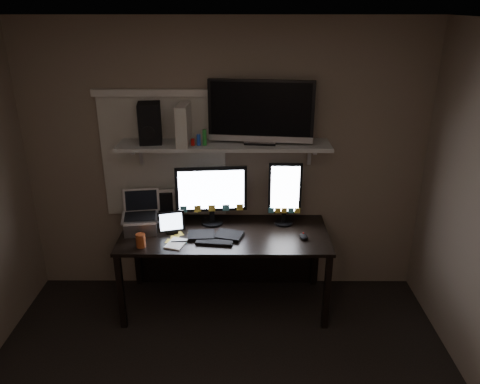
{
  "coord_description": "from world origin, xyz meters",
  "views": [
    {
      "loc": [
        0.15,
        -2.2,
        2.59
      ],
      "look_at": [
        0.13,
        1.25,
        1.19
      ],
      "focal_mm": 35.0,
      "sensor_mm": 36.0,
      "label": 1
    }
  ],
  "objects_px": {
    "keyboard": "(215,235)",
    "cup": "(141,240)",
    "monitor_portrait": "(285,194)",
    "laptop": "(140,213)",
    "monitor_landscape": "(211,195)",
    "game_console": "(183,125)",
    "desk": "(225,244)",
    "mouse": "(304,237)",
    "speaker": "(150,123)",
    "tv": "(261,112)",
    "tablet": "(171,222)"
  },
  "relations": [
    {
      "from": "laptop",
      "to": "game_console",
      "type": "distance_m",
      "value": 0.85
    },
    {
      "from": "mouse",
      "to": "game_console",
      "type": "bearing_deg",
      "value": 154.48
    },
    {
      "from": "keyboard",
      "to": "cup",
      "type": "height_order",
      "value": "cup"
    },
    {
      "from": "laptop",
      "to": "tv",
      "type": "bearing_deg",
      "value": 2.11
    },
    {
      "from": "monitor_landscape",
      "to": "monitor_portrait",
      "type": "xyz_separation_m",
      "value": [
        0.65,
        -0.01,
        0.02
      ]
    },
    {
      "from": "game_console",
      "to": "mouse",
      "type": "bearing_deg",
      "value": -10.9
    },
    {
      "from": "mouse",
      "to": "speaker",
      "type": "bearing_deg",
      "value": 155.25
    },
    {
      "from": "monitor_portrait",
      "to": "laptop",
      "type": "bearing_deg",
      "value": -171.52
    },
    {
      "from": "monitor_portrait",
      "to": "game_console",
      "type": "distance_m",
      "value": 1.07
    },
    {
      "from": "tablet",
      "to": "monitor_landscape",
      "type": "bearing_deg",
      "value": 14.03
    },
    {
      "from": "monitor_portrait",
      "to": "tablet",
      "type": "relative_size",
      "value": 2.55
    },
    {
      "from": "speaker",
      "to": "monitor_landscape",
      "type": "bearing_deg",
      "value": -12.19
    },
    {
      "from": "tv",
      "to": "game_console",
      "type": "xyz_separation_m",
      "value": [
        -0.64,
        -0.04,
        -0.1
      ]
    },
    {
      "from": "monitor_portrait",
      "to": "laptop",
      "type": "xyz_separation_m",
      "value": [
        -1.26,
        -0.17,
        -0.12
      ]
    },
    {
      "from": "monitor_landscape",
      "to": "game_console",
      "type": "relative_size",
      "value": 1.87
    },
    {
      "from": "desk",
      "to": "monitor_portrait",
      "type": "height_order",
      "value": "monitor_portrait"
    },
    {
      "from": "desk",
      "to": "speaker",
      "type": "relative_size",
      "value": 5.34
    },
    {
      "from": "cup",
      "to": "keyboard",
      "type": "bearing_deg",
      "value": 16.3
    },
    {
      "from": "mouse",
      "to": "tablet",
      "type": "height_order",
      "value": "tablet"
    },
    {
      "from": "tv",
      "to": "speaker",
      "type": "distance_m",
      "value": 0.94
    },
    {
      "from": "desk",
      "to": "cup",
      "type": "relative_size",
      "value": 15.8
    },
    {
      "from": "monitor_portrait",
      "to": "game_console",
      "type": "bearing_deg",
      "value": -177.93
    },
    {
      "from": "cup",
      "to": "speaker",
      "type": "distance_m",
      "value": 0.99
    },
    {
      "from": "desk",
      "to": "speaker",
      "type": "height_order",
      "value": "speaker"
    },
    {
      "from": "desk",
      "to": "cup",
      "type": "bearing_deg",
      "value": -151.24
    },
    {
      "from": "desk",
      "to": "cup",
      "type": "xyz_separation_m",
      "value": [
        -0.68,
        -0.37,
        0.23
      ]
    },
    {
      "from": "monitor_landscape",
      "to": "cup",
      "type": "height_order",
      "value": "monitor_landscape"
    },
    {
      "from": "tablet",
      "to": "tv",
      "type": "height_order",
      "value": "tv"
    },
    {
      "from": "laptop",
      "to": "cup",
      "type": "height_order",
      "value": "laptop"
    },
    {
      "from": "desk",
      "to": "laptop",
      "type": "xyz_separation_m",
      "value": [
        -0.73,
        -0.1,
        0.35
      ]
    },
    {
      "from": "desk",
      "to": "tablet",
      "type": "relative_size",
      "value": 7.85
    },
    {
      "from": "laptop",
      "to": "monitor_landscape",
      "type": "bearing_deg",
      "value": 7.48
    },
    {
      "from": "desk",
      "to": "tv",
      "type": "bearing_deg",
      "value": 15.72
    },
    {
      "from": "desk",
      "to": "keyboard",
      "type": "xyz_separation_m",
      "value": [
        -0.08,
        -0.2,
        0.19
      ]
    },
    {
      "from": "monitor_landscape",
      "to": "keyboard",
      "type": "bearing_deg",
      "value": -86.5
    },
    {
      "from": "monitor_portrait",
      "to": "desk",
      "type": "bearing_deg",
      "value": -172.09
    },
    {
      "from": "desk",
      "to": "speaker",
      "type": "distance_m",
      "value": 1.27
    },
    {
      "from": "monitor_landscape",
      "to": "cup",
      "type": "bearing_deg",
      "value": -146.86
    },
    {
      "from": "keyboard",
      "to": "cup",
      "type": "xyz_separation_m",
      "value": [
        -0.6,
        -0.17,
        0.04
      ]
    },
    {
      "from": "game_console",
      "to": "laptop",
      "type": "bearing_deg",
      "value": -155.17
    },
    {
      "from": "monitor_landscape",
      "to": "tablet",
      "type": "bearing_deg",
      "value": -155.94
    },
    {
      "from": "monitor_portrait",
      "to": "laptop",
      "type": "relative_size",
      "value": 1.67
    },
    {
      "from": "laptop",
      "to": "speaker",
      "type": "bearing_deg",
      "value": 55.34
    },
    {
      "from": "tablet",
      "to": "laptop",
      "type": "height_order",
      "value": "laptop"
    },
    {
      "from": "tablet",
      "to": "speaker",
      "type": "bearing_deg",
      "value": 111.31
    },
    {
      "from": "tablet",
      "to": "laptop",
      "type": "distance_m",
      "value": 0.28
    },
    {
      "from": "mouse",
      "to": "keyboard",
      "type": "bearing_deg",
      "value": 167.51
    },
    {
      "from": "desk",
      "to": "monitor_landscape",
      "type": "height_order",
      "value": "monitor_landscape"
    },
    {
      "from": "laptop",
      "to": "tv",
      "type": "distance_m",
      "value": 1.35
    },
    {
      "from": "tablet",
      "to": "tv",
      "type": "distance_m",
      "value": 1.21
    }
  ]
}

